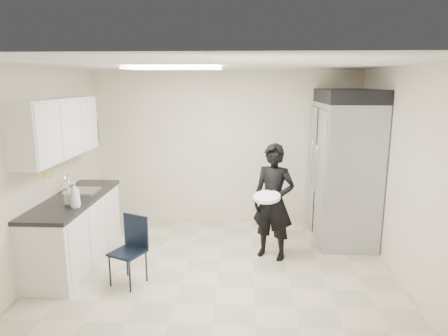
# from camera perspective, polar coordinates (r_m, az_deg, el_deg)

# --- Properties ---
(floor) EXTENTS (4.50, 4.50, 0.00)m
(floor) POSITION_cam_1_polar(r_m,az_deg,el_deg) (5.33, -0.69, -14.57)
(floor) COLOR #BDAC94
(floor) RESTS_ON ground
(ceiling) EXTENTS (4.50, 4.50, 0.00)m
(ceiling) POSITION_cam_1_polar(r_m,az_deg,el_deg) (4.77, -0.77, 14.59)
(ceiling) COLOR white
(ceiling) RESTS_ON back_wall
(back_wall) EXTENTS (4.50, 0.00, 4.50)m
(back_wall) POSITION_cam_1_polar(r_m,az_deg,el_deg) (6.85, 0.35, 2.92)
(back_wall) COLOR beige
(back_wall) RESTS_ON floor
(left_wall) EXTENTS (0.00, 4.00, 4.00)m
(left_wall) POSITION_cam_1_polar(r_m,az_deg,el_deg) (5.51, -24.78, -0.48)
(left_wall) COLOR beige
(left_wall) RESTS_ON floor
(right_wall) EXTENTS (0.00, 4.00, 4.00)m
(right_wall) POSITION_cam_1_polar(r_m,az_deg,el_deg) (5.25, 24.60, -1.04)
(right_wall) COLOR beige
(right_wall) RESTS_ON floor
(ceiling_panel) EXTENTS (1.20, 0.60, 0.02)m
(ceiling_panel) POSITION_cam_1_polar(r_m,az_deg,el_deg) (5.24, -7.24, 13.95)
(ceiling_panel) COLOR white
(ceiling_panel) RESTS_ON ceiling
(lower_counter) EXTENTS (0.60, 1.90, 0.86)m
(lower_counter) POSITION_cam_1_polar(r_m,az_deg,el_deg) (5.79, -20.44, -8.52)
(lower_counter) COLOR silver
(lower_counter) RESTS_ON floor
(countertop) EXTENTS (0.64, 1.95, 0.05)m
(countertop) POSITION_cam_1_polar(r_m,az_deg,el_deg) (5.65, -20.78, -4.19)
(countertop) COLOR black
(countertop) RESTS_ON lower_counter
(sink) EXTENTS (0.42, 0.40, 0.14)m
(sink) POSITION_cam_1_polar(r_m,az_deg,el_deg) (5.87, -19.62, -3.67)
(sink) COLOR gray
(sink) RESTS_ON countertop
(faucet) EXTENTS (0.02, 0.02, 0.24)m
(faucet) POSITION_cam_1_polar(r_m,az_deg,el_deg) (5.91, -21.52, -2.20)
(faucet) COLOR silver
(faucet) RESTS_ON countertop
(upper_cabinets) EXTENTS (0.35, 1.80, 0.75)m
(upper_cabinets) POSITION_cam_1_polar(r_m,az_deg,el_deg) (5.53, -22.70, 5.27)
(upper_cabinets) COLOR silver
(upper_cabinets) RESTS_ON left_wall
(towel_dispenser) EXTENTS (0.22, 0.30, 0.35)m
(towel_dispenser) POSITION_cam_1_polar(r_m,az_deg,el_deg) (6.62, -18.82, 4.76)
(towel_dispenser) COLOR black
(towel_dispenser) RESTS_ON left_wall
(notice_sticker_left) EXTENTS (0.00, 0.12, 0.07)m
(notice_sticker_left) POSITION_cam_1_polar(r_m,az_deg,el_deg) (5.61, -24.19, -1.05)
(notice_sticker_left) COLOR yellow
(notice_sticker_left) RESTS_ON left_wall
(notice_sticker_right) EXTENTS (0.00, 0.12, 0.07)m
(notice_sticker_right) POSITION_cam_1_polar(r_m,az_deg,el_deg) (5.79, -23.27, -0.99)
(notice_sticker_right) COLOR yellow
(notice_sticker_right) RESTS_ON left_wall
(commercial_fridge) EXTENTS (0.80, 1.35, 2.10)m
(commercial_fridge) POSITION_cam_1_polar(r_m,az_deg,el_deg) (6.36, 16.74, -0.61)
(commercial_fridge) COLOR gray
(commercial_fridge) RESTS_ON floor
(fridge_compressor) EXTENTS (0.80, 1.35, 0.20)m
(fridge_compressor) POSITION_cam_1_polar(r_m,az_deg,el_deg) (6.22, 17.39, 9.79)
(fridge_compressor) COLOR black
(fridge_compressor) RESTS_ON commercial_fridge
(folding_chair) EXTENTS (0.47, 0.47, 0.80)m
(folding_chair) POSITION_cam_1_polar(r_m,az_deg,el_deg) (5.01, -13.62, -11.67)
(folding_chair) COLOR black
(folding_chair) RESTS_ON floor
(man_tuxedo) EXTENTS (0.70, 0.60, 1.60)m
(man_tuxedo) POSITION_cam_1_polar(r_m,az_deg,el_deg) (5.50, 7.06, -4.82)
(man_tuxedo) COLOR black
(man_tuxedo) RESTS_ON floor
(bucket_lid) EXTENTS (0.47, 0.47, 0.04)m
(bucket_lid) POSITION_cam_1_polar(r_m,az_deg,el_deg) (5.24, 6.14, -4.15)
(bucket_lid) COLOR silver
(bucket_lid) RESTS_ON man_tuxedo
(soap_bottle_a) EXTENTS (0.12, 0.12, 0.32)m
(soap_bottle_a) POSITION_cam_1_polar(r_m,az_deg,el_deg) (5.14, -20.55, -3.62)
(soap_bottle_a) COLOR silver
(soap_bottle_a) RESTS_ON countertop
(soap_bottle_b) EXTENTS (0.09, 0.10, 0.21)m
(soap_bottle_b) POSITION_cam_1_polar(r_m,az_deg,el_deg) (5.32, -21.26, -3.74)
(soap_bottle_b) COLOR silver
(soap_bottle_b) RESTS_ON countertop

